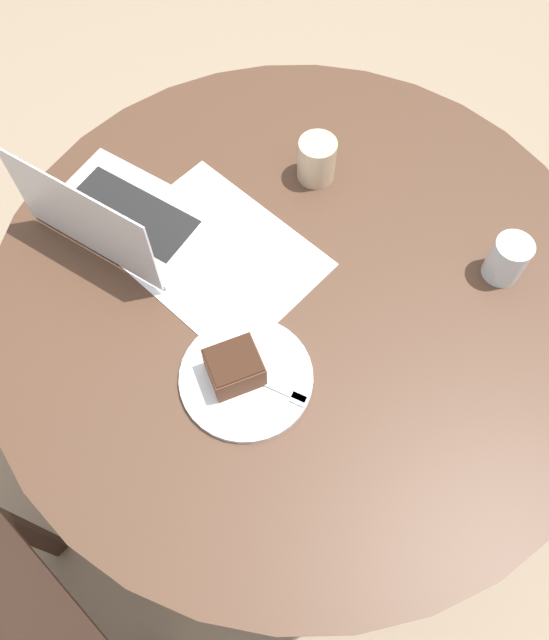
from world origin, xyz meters
name	(u,v)px	position (x,y,z in m)	size (l,w,h in m)	color
ground_plane	(291,410)	(0.00, 0.00, 0.00)	(12.00, 12.00, 0.00)	gray
dining_table	(299,313)	(0.00, 0.00, 0.61)	(1.22, 1.22, 0.73)	#4C3323
paper_document	(216,254)	(0.12, 0.14, 0.73)	(0.48, 0.44, 0.00)	white
plate	(246,378)	(-0.15, 0.16, 0.73)	(0.24, 0.24, 0.01)	silver
cake_slice	(234,367)	(-0.15, 0.17, 0.77)	(0.09, 0.10, 0.07)	brown
fork	(272,385)	(-0.19, 0.12, 0.74)	(0.13, 0.14, 0.00)	silver
coffee_glass	(317,160)	(0.25, -0.12, 0.78)	(0.08, 0.08, 0.10)	#C6AD89
water_glass	(507,259)	(-0.09, -0.38, 0.78)	(0.07, 0.07, 0.09)	silver
laptop	(119,217)	(0.24, 0.30, 0.77)	(0.39, 0.37, 0.22)	silver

